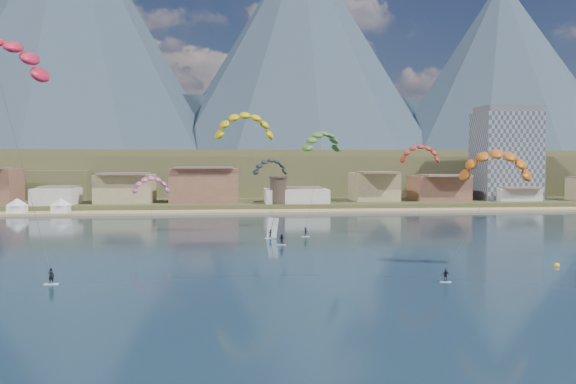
% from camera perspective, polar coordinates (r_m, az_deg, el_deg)
% --- Properties ---
extents(ground, '(2400.00, 2400.00, 0.00)m').
position_cam_1_polar(ground, '(69.36, 2.61, -9.67)').
color(ground, black).
rests_on(ground, ground).
extents(beach, '(2200.00, 12.00, 0.90)m').
position_cam_1_polar(beach, '(173.89, -2.38, -1.94)').
color(beach, tan).
rests_on(beach, ground).
extents(land, '(2200.00, 900.00, 4.00)m').
position_cam_1_polar(land, '(627.24, -4.70, 1.60)').
color(land, '#4D482A').
rests_on(land, ground).
extents(foothills, '(940.00, 210.00, 18.00)m').
position_cam_1_polar(foothills, '(301.22, 0.53, 1.83)').
color(foothills, brown).
rests_on(foothills, ground).
extents(mountain_ridge, '(2060.00, 480.00, 400.00)m').
position_cam_1_polar(mountain_ridge, '(900.82, -5.96, 11.61)').
color(mountain_ridge, '#2E3E4E').
rests_on(mountain_ridge, ground).
extents(town, '(400.00, 24.00, 12.00)m').
position_cam_1_polar(town, '(191.53, -14.69, 0.74)').
color(town, silver).
rests_on(town, ground).
extents(apartment_tower, '(20.00, 16.00, 32.00)m').
position_cam_1_polar(apartment_tower, '(216.76, 20.35, 3.50)').
color(apartment_tower, gray).
rests_on(apartment_tower, ground).
extents(watchtower, '(5.82, 5.82, 8.60)m').
position_cam_1_polar(watchtower, '(181.79, -0.95, 0.21)').
color(watchtower, '#47382D').
rests_on(watchtower, ground).
extents(kitesurfer_yellow, '(13.61, 18.15, 28.03)m').
position_cam_1_polar(kitesurfer_yellow, '(120.62, -4.21, 6.78)').
color(kitesurfer_yellow, silver).
rests_on(kitesurfer_yellow, ground).
extents(kitesurfer_orange, '(16.85, 13.45, 20.24)m').
position_cam_1_polar(kitesurfer_orange, '(88.55, 19.44, 2.89)').
color(kitesurfer_orange, silver).
rests_on(kitesurfer_orange, ground).
extents(kitesurfer_green, '(11.69, 18.71, 24.52)m').
position_cam_1_polar(kitesurfer_green, '(132.05, 3.29, 5.14)').
color(kitesurfer_green, silver).
rests_on(kitesurfer_green, ground).
extents(distant_kite_pink, '(8.37, 6.55, 14.11)m').
position_cam_1_polar(distant_kite_pink, '(123.81, -13.12, 0.95)').
color(distant_kite_pink, '#262626').
rests_on(distant_kite_pink, ground).
extents(distant_kite_dark, '(9.55, 6.75, 17.61)m').
position_cam_1_polar(distant_kite_dark, '(143.05, -1.72, 2.73)').
color(distant_kite_dark, '#262626').
rests_on(distant_kite_dark, ground).
extents(distant_kite_orange, '(8.85, 6.33, 20.07)m').
position_cam_1_polar(distant_kite_orange, '(123.02, 12.67, 3.92)').
color(distant_kite_orange, '#262626').
rests_on(distant_kite_orange, ground).
extents(windsurfer, '(2.34, 2.58, 4.01)m').
position_cam_1_polar(windsurfer, '(116.56, -1.62, -3.87)').
color(windsurfer, silver).
rests_on(windsurfer, ground).
extents(buoy, '(0.79, 0.79, 0.79)m').
position_cam_1_polar(buoy, '(94.03, 24.60, -6.50)').
color(buoy, yellow).
rests_on(buoy, ground).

